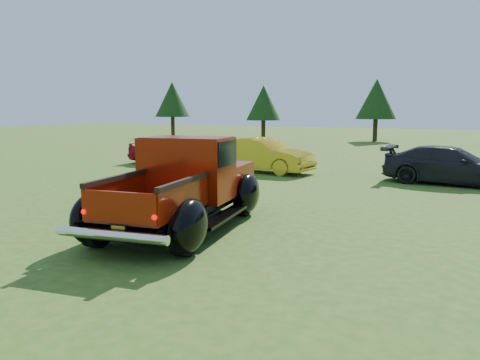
% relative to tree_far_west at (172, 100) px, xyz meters
% --- Properties ---
extents(ground, '(120.00, 120.00, 0.00)m').
position_rel_tree_far_west_xyz_m(ground, '(22.00, -30.00, -3.52)').
color(ground, '#2F5418').
rests_on(ground, ground).
extents(tree_far_west, '(3.33, 3.33, 5.20)m').
position_rel_tree_far_west_xyz_m(tree_far_west, '(0.00, 0.00, 0.00)').
color(tree_far_west, '#332114').
rests_on(tree_far_west, ground).
extents(tree_west, '(2.94, 2.94, 4.60)m').
position_rel_tree_far_west_xyz_m(tree_west, '(10.00, -1.00, -0.41)').
color(tree_west, '#332114').
rests_on(tree_west, ground).
extents(tree_mid_left, '(3.20, 3.20, 5.00)m').
position_rel_tree_far_west_xyz_m(tree_mid_left, '(19.00, 1.00, -0.14)').
color(tree_mid_left, '#332114').
rests_on(tree_mid_left, ground).
extents(pickup_truck, '(3.06, 5.43, 1.93)m').
position_rel_tree_far_west_xyz_m(pickup_truck, '(20.60, -29.39, -2.60)').
color(pickup_truck, black).
rests_on(pickup_truck, ground).
extents(show_car_red, '(4.11, 2.05, 1.35)m').
position_rel_tree_far_west_xyz_m(show_car_red, '(13.50, -19.83, -2.85)').
color(show_car_red, maroon).
rests_on(show_car_red, ground).
extents(show_car_yellow, '(4.37, 2.01, 1.39)m').
position_rel_tree_far_west_xyz_m(show_car_yellow, '(18.50, -20.54, -2.83)').
color(show_car_yellow, gold).
rests_on(show_car_yellow, ground).
extents(show_car_grey, '(4.57, 2.18, 1.29)m').
position_rel_tree_far_west_xyz_m(show_car_grey, '(25.50, -20.57, -2.88)').
color(show_car_grey, black).
rests_on(show_car_grey, ground).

